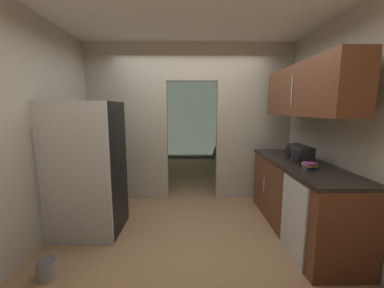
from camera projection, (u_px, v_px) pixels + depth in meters
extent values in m
plane|color=#93704C|center=(190.00, 238.00, 2.99)|extent=(20.00, 20.00, 0.00)
cube|color=silver|center=(190.00, 20.00, 2.99)|extent=(3.91, 6.76, 0.06)
cube|color=#ADA899|center=(128.00, 124.00, 4.14)|extent=(1.36, 0.12, 2.70)
cube|color=#ADA899|center=(253.00, 124.00, 4.17)|extent=(1.28, 0.12, 2.70)
cube|color=#ADA899|center=(192.00, 62.00, 4.00)|extent=(0.87, 0.12, 0.62)
cube|color=slate|center=(189.00, 117.00, 7.51)|extent=(3.51, 0.10, 2.70)
cube|color=slate|center=(120.00, 119.00, 5.81)|extent=(0.10, 3.40, 2.70)
cube|color=slate|center=(258.00, 119.00, 5.85)|extent=(0.10, 3.40, 2.70)
cube|color=#ADA899|center=(379.00, 137.00, 2.26)|extent=(0.10, 3.88, 2.70)
cube|color=black|center=(87.00, 168.00, 3.06)|extent=(0.85, 0.70, 1.70)
cube|color=#B7BABC|center=(73.00, 176.00, 2.70)|extent=(0.85, 0.03, 1.70)
cylinder|color=#B7BABC|center=(39.00, 170.00, 2.65)|extent=(0.02, 0.02, 0.94)
cube|color=brown|center=(299.00, 199.00, 3.10)|extent=(0.62, 2.00, 0.89)
cube|color=black|center=(301.00, 164.00, 3.03)|extent=(0.66, 2.00, 0.04)
cylinder|color=#B7BABC|center=(289.00, 210.00, 2.65)|extent=(0.01, 0.01, 0.22)
cylinder|color=#B7BABC|center=(264.00, 185.00, 3.52)|extent=(0.01, 0.01, 0.22)
cube|color=#B7BABC|center=(293.00, 219.00, 2.54)|extent=(0.02, 0.56, 0.87)
cube|color=brown|center=(306.00, 90.00, 2.89)|extent=(0.34, 1.80, 0.62)
cylinder|color=#B7BABC|center=(292.00, 90.00, 2.89)|extent=(0.01, 0.01, 0.37)
cube|color=black|center=(299.00, 154.00, 3.01)|extent=(0.19, 0.42, 0.22)
cylinder|color=#262626|center=(300.00, 144.00, 2.99)|extent=(0.02, 0.30, 0.02)
cylinder|color=black|center=(296.00, 156.00, 2.89)|extent=(0.01, 0.15, 0.15)
cylinder|color=black|center=(288.00, 152.00, 3.14)|extent=(0.01, 0.15, 0.15)
cube|color=#2D609E|center=(309.00, 168.00, 2.70)|extent=(0.11, 0.14, 0.02)
cube|color=black|center=(310.00, 167.00, 2.68)|extent=(0.13, 0.15, 0.01)
cube|color=gold|center=(310.00, 165.00, 2.69)|extent=(0.13, 0.16, 0.02)
cube|color=#8C3893|center=(310.00, 164.00, 2.67)|extent=(0.13, 0.13, 0.02)
cylinder|color=#99999E|center=(47.00, 269.00, 2.27)|extent=(0.18, 0.18, 0.18)
cylinder|color=#4C4C51|center=(46.00, 260.00, 2.25)|extent=(0.18, 0.18, 0.01)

